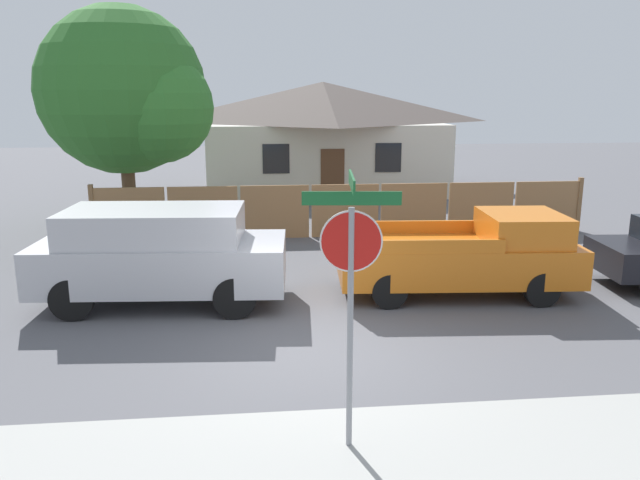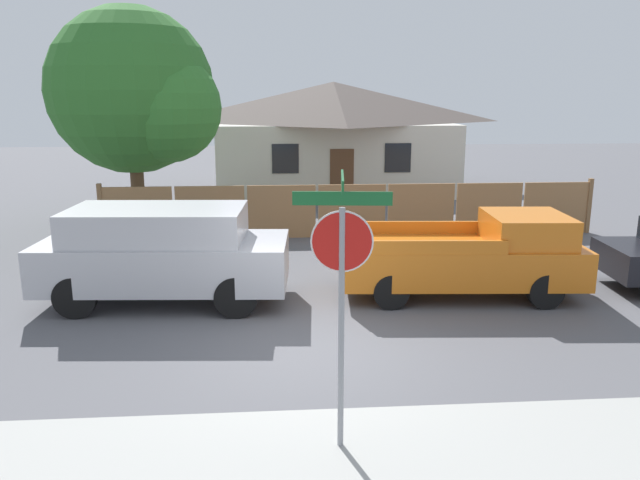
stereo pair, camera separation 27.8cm
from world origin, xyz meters
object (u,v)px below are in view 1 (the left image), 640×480
Objects in this scene: red_suv at (160,253)px; orange_pickup at (467,255)px; oak_tree at (130,94)px; stop_sign at (351,266)px; house at (323,134)px.

orange_pickup is (6.14, -0.02, -0.21)m from red_suv.
oak_tree is 10.96m from orange_pickup.
orange_pickup is at bearing 64.94° from stop_sign.
house is at bearing 99.14° from orange_pickup.
oak_tree reaches higher than red_suv.
red_suv is 0.99× the size of orange_pickup.
house is 2.09× the size of red_suv.
oak_tree is at bearing 116.21° from stop_sign.
house is 20.41m from stop_sign.
orange_pickup is at bearing -41.71° from oak_tree.
house is 3.18× the size of stop_sign.
house reaches higher than orange_pickup.
red_suv is at bearing 124.07° from stop_sign.
oak_tree is at bearing 107.58° from red_suv.
house reaches higher than stop_sign.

